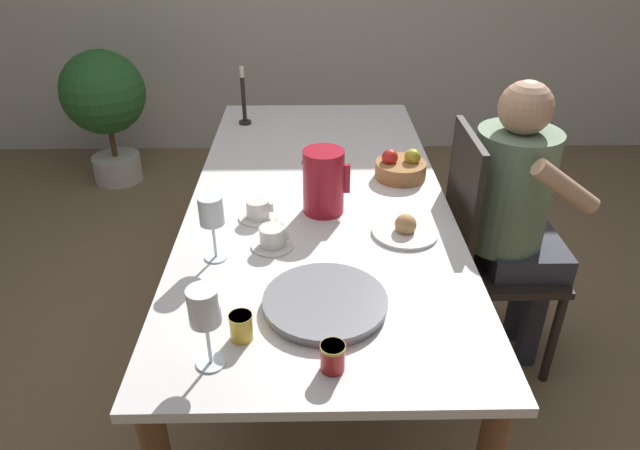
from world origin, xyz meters
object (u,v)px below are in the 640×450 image
wine_glass_juice (204,311)px  candlestick_tall (244,103)px  serving_tray (325,302)px  jam_jar_red (241,326)px  fruit_bowl (401,168)px  potted_plant (105,101)px  person_seated (516,207)px  red_pitcher (324,181)px  wine_glass_water (211,213)px  jam_jar_amber (333,356)px  chair_person_side (485,249)px  teacup_across (258,211)px  bread_plate (405,229)px  teacup_near_person (272,238)px

wine_glass_juice → candlestick_tall: candlestick_tall is taller
serving_tray → jam_jar_red: (-0.22, -0.12, 0.03)m
fruit_bowl → potted_plant: size_ratio=0.23×
person_seated → potted_plant: 2.73m
red_pitcher → candlestick_tall: candlestick_tall is taller
person_seated → wine_glass_juice: person_seated is taller
wine_glass_water → jam_jar_amber: (0.35, -0.49, -0.12)m
person_seated → jam_jar_amber: (-0.73, -0.88, 0.08)m
wine_glass_water → jam_jar_red: 0.41m
chair_person_side → candlestick_tall: (-1.00, 0.81, 0.33)m
wine_glass_juice → teacup_across: wine_glass_juice is taller
chair_person_side → bread_plate: size_ratio=4.51×
bread_plate → jam_jar_red: jam_jar_red is taller
red_pitcher → fruit_bowl: red_pitcher is taller
wine_glass_water → teacup_near_person: 0.22m
person_seated → wine_glass_juice: (-1.03, -0.85, 0.20)m
chair_person_side → jam_jar_amber: (-0.63, -0.87, 0.26)m
chair_person_side → red_pitcher: (-0.64, -0.08, 0.34)m
wine_glass_water → jam_jar_red: size_ratio=2.90×
person_seated → bread_plate: (-0.46, -0.25, 0.06)m
person_seated → jam_jar_red: 1.23m
wine_glass_juice → fruit_bowl: wine_glass_juice is taller
wine_glass_water → candlestick_tall: (-0.02, 1.19, -0.05)m
chair_person_side → fruit_bowl: bearing=-120.4°
chair_person_side → bread_plate: bearing=-56.4°
jam_jar_red → person_seated: bearing=38.5°
serving_tray → jam_jar_amber: size_ratio=4.68×
fruit_bowl → serving_tray: bearing=-111.4°
person_seated → teacup_across: (-0.96, -0.14, 0.07)m
person_seated → candlestick_tall: 1.37m
bread_plate → jam_jar_red: bearing=-134.2°
bread_plate → potted_plant: potted_plant is taller
wine_glass_water → jam_jar_amber: bearing=-54.5°
teacup_near_person → fruit_bowl: bearing=46.4°
chair_person_side → wine_glass_water: chair_person_side is taller
wine_glass_juice → bread_plate: (0.56, 0.60, -0.15)m
wine_glass_water → candlestick_tall: bearing=91.1°
teacup_across → wine_glass_juice: bearing=-94.9°
bread_plate → red_pitcher: bearing=148.8°
person_seated → fruit_bowl: person_seated is taller
teacup_across → fruit_bowl: 0.63m
potted_plant → person_seated: bearing=-39.3°
jam_jar_amber → candlestick_tall: size_ratio=0.26×
wine_glass_water → candlestick_tall: candlestick_tall is taller
teacup_near_person → fruit_bowl: fruit_bowl is taller
person_seated → serving_tray: size_ratio=3.44×
teacup_near_person → wine_glass_juice: bearing=-102.9°
wine_glass_juice → jam_jar_amber: wine_glass_juice is taller
wine_glass_water → wine_glass_juice: (0.05, -0.46, 0.00)m
chair_person_side → teacup_near_person: bearing=-68.5°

